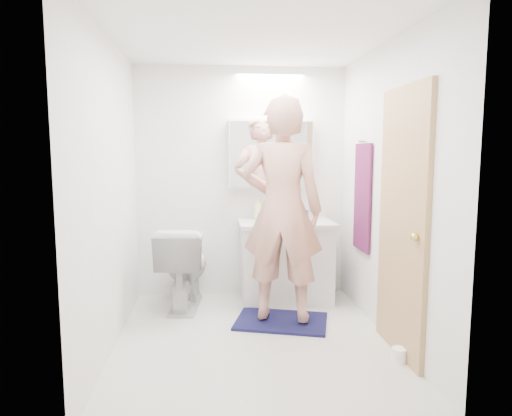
{
  "coord_description": "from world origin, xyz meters",
  "views": [
    {
      "loc": [
        -0.34,
        -3.56,
        1.53
      ],
      "look_at": [
        0.05,
        0.25,
        1.05
      ],
      "focal_mm": 32.02,
      "sensor_mm": 36.0,
      "label": 1
    }
  ],
  "objects": [
    {
      "name": "floor",
      "position": [
        0.0,
        0.0,
        0.0
      ],
      "size": [
        2.5,
        2.5,
        0.0
      ],
      "primitive_type": "plane",
      "color": "silver",
      "rests_on": "ground"
    },
    {
      "name": "ceiling",
      "position": [
        0.0,
        0.0,
        2.4
      ],
      "size": [
        2.5,
        2.5,
        0.0
      ],
      "primitive_type": "plane",
      "rotation": [
        3.14,
        0.0,
        0.0
      ],
      "color": "white",
      "rests_on": "floor"
    },
    {
      "name": "wall_back",
      "position": [
        0.0,
        1.25,
        1.2
      ],
      "size": [
        2.5,
        0.0,
        2.5
      ],
      "primitive_type": "plane",
      "rotation": [
        1.57,
        0.0,
        0.0
      ],
      "color": "white",
      "rests_on": "floor"
    },
    {
      "name": "wall_front",
      "position": [
        0.0,
        -1.25,
        1.2
      ],
      "size": [
        2.5,
        0.0,
        2.5
      ],
      "primitive_type": "plane",
      "rotation": [
        -1.57,
        0.0,
        0.0
      ],
      "color": "white",
      "rests_on": "floor"
    },
    {
      "name": "wall_left",
      "position": [
        -1.1,
        0.0,
        1.2
      ],
      "size": [
        0.0,
        2.5,
        2.5
      ],
      "primitive_type": "plane",
      "rotation": [
        1.57,
        0.0,
        1.57
      ],
      "color": "white",
      "rests_on": "floor"
    },
    {
      "name": "wall_right",
      "position": [
        1.1,
        0.0,
        1.2
      ],
      "size": [
        0.0,
        2.5,
        2.5
      ],
      "primitive_type": "plane",
      "rotation": [
        1.57,
        0.0,
        -1.57
      ],
      "color": "white",
      "rests_on": "floor"
    },
    {
      "name": "vanity_cabinet",
      "position": [
        0.43,
        0.96,
        0.39
      ],
      "size": [
        0.9,
        0.55,
        0.78
      ],
      "primitive_type": "cube",
      "color": "silver",
      "rests_on": "floor"
    },
    {
      "name": "countertop",
      "position": [
        0.43,
        0.96,
        0.8
      ],
      "size": [
        0.95,
        0.58,
        0.04
      ],
      "primitive_type": "cube",
      "color": "white",
      "rests_on": "vanity_cabinet"
    },
    {
      "name": "sink_basin",
      "position": [
        0.43,
        0.99,
        0.84
      ],
      "size": [
        0.36,
        0.36,
        0.03
      ],
      "primitive_type": "cylinder",
      "color": "white",
      "rests_on": "countertop"
    },
    {
      "name": "faucet",
      "position": [
        0.43,
        1.19,
        0.9
      ],
      "size": [
        0.02,
        0.02,
        0.16
      ],
      "primitive_type": "cylinder",
      "color": "white",
      "rests_on": "countertop"
    },
    {
      "name": "medicine_cabinet",
      "position": [
        0.3,
        1.18,
        1.5
      ],
      "size": [
        0.88,
        0.14,
        0.7
      ],
      "primitive_type": "cube",
      "color": "white",
      "rests_on": "wall_back"
    },
    {
      "name": "mirror_panel",
      "position": [
        0.3,
        1.1,
        1.5
      ],
      "size": [
        0.84,
        0.01,
        0.66
      ],
      "primitive_type": "cube",
      "color": "silver",
      "rests_on": "medicine_cabinet"
    },
    {
      "name": "toilet",
      "position": [
        -0.6,
        0.85,
        0.41
      ],
      "size": [
        0.54,
        0.84,
        0.81
      ],
      "primitive_type": "imported",
      "rotation": [
        0.0,
        0.0,
        3.03
      ],
      "color": "silver",
      "rests_on": "floor"
    },
    {
      "name": "bath_rug",
      "position": [
        0.29,
        0.33,
        0.01
      ],
      "size": [
        0.92,
        0.75,
        0.02
      ],
      "primitive_type": "cube",
      "rotation": [
        0.0,
        0.0,
        -0.28
      ],
      "color": "#15133E",
      "rests_on": "floor"
    },
    {
      "name": "person",
      "position": [
        0.29,
        0.33,
        1.02
      ],
      "size": [
        0.81,
        0.65,
        1.94
      ],
      "primitive_type": "imported",
      "rotation": [
        0.0,
        0.0,
        2.86
      ],
      "color": "tan",
      "rests_on": "bath_rug"
    },
    {
      "name": "door",
      "position": [
        1.08,
        -0.35,
        1.0
      ],
      "size": [
        0.04,
        0.8,
        2.0
      ],
      "primitive_type": "cube",
      "color": "#A38251",
      "rests_on": "wall_right"
    },
    {
      "name": "door_knob",
      "position": [
        1.04,
        -0.65,
        0.95
      ],
      "size": [
        0.06,
        0.06,
        0.06
      ],
      "primitive_type": "sphere",
      "color": "gold",
      "rests_on": "door"
    },
    {
      "name": "towel",
      "position": [
        1.08,
        0.55,
        1.1
      ],
      "size": [
        0.02,
        0.42,
        1.0
      ],
      "primitive_type": "cube",
      "color": "#1C1440",
      "rests_on": "wall_right"
    },
    {
      "name": "towel_hook",
      "position": [
        1.07,
        0.55,
        1.62
      ],
      "size": [
        0.07,
        0.02,
        0.02
      ],
      "primitive_type": "cylinder",
      "rotation": [
        0.0,
        1.57,
        0.0
      ],
      "color": "silver",
      "rests_on": "wall_right"
    },
    {
      "name": "soap_bottle_a",
      "position": [
        0.16,
        1.11,
        0.93
      ],
      "size": [
        0.11,
        0.11,
        0.23
      ],
      "primitive_type": "imported",
      "rotation": [
        0.0,
        0.0,
        0.4
      ],
      "color": "#E5E494",
      "rests_on": "countertop"
    },
    {
      "name": "soap_bottle_b",
      "position": [
        0.2,
        1.15,
        0.9
      ],
      "size": [
        0.1,
        0.1,
        0.16
      ],
      "primitive_type": "imported",
      "rotation": [
        0.0,
        0.0,
        -0.77
      ],
      "color": "#5BA1C3",
      "rests_on": "countertop"
    },
    {
      "name": "toothbrush_cup",
      "position": [
        0.65,
        1.12,
        0.86
      ],
      "size": [
        0.12,
        0.12,
        0.09
      ],
      "primitive_type": "imported",
      "rotation": [
        0.0,
        0.0,
        0.33
      ],
      "color": "#393CAC",
      "rests_on": "countertop"
    },
    {
      "name": "toilet_paper_roll",
      "position": [
        1.03,
        -0.51,
        0.05
      ],
      "size": [
        0.11,
        0.11,
        0.1
      ],
      "primitive_type": "cylinder",
      "color": "white",
      "rests_on": "floor"
    }
  ]
}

